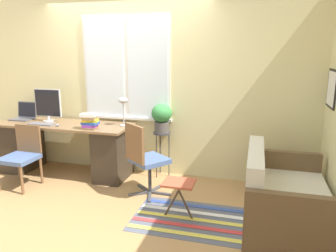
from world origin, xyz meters
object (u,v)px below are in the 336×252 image
at_px(laptop, 24,116).
at_px(plant_stand, 162,138).
at_px(book_stack, 90,121).
at_px(folding_stool, 179,186).
at_px(desk_lamp, 123,103).
at_px(office_chair_swivel, 145,158).
at_px(potted_plant, 162,116).
at_px(couch_loveseat, 282,200).
at_px(desk_chair_wooden, 22,154).
at_px(monitor, 48,105).
at_px(mouse, 57,125).
at_px(keyboard, 41,124).

distance_m(laptop, plant_stand, 2.21).
xyz_separation_m(book_stack, folding_stool, (1.42, -0.67, -0.50)).
bearing_deg(plant_stand, desk_lamp, -160.34).
height_order(office_chair_swivel, potted_plant, potted_plant).
xyz_separation_m(couch_loveseat, folding_stool, (-1.09, -0.16, 0.10)).
bearing_deg(couch_loveseat, folding_stool, 98.19).
relative_size(book_stack, plant_stand, 0.37).
bearing_deg(potted_plant, desk_chair_wooden, -154.01).
height_order(laptop, book_stack, laptop).
xyz_separation_m(laptop, office_chair_swivel, (2.17, -0.52, -0.33)).
bearing_deg(monitor, office_chair_swivel, -16.07).
bearing_deg(desk_chair_wooden, monitor, 90.54).
relative_size(laptop, plant_stand, 0.49).
height_order(desk_lamp, office_chair_swivel, desk_lamp).
bearing_deg(potted_plant, folding_stool, -65.17).
relative_size(laptop, mouse, 4.86).
relative_size(monitor, potted_plant, 1.19).
xyz_separation_m(monitor, folding_stool, (2.25, -0.94, -0.65)).
bearing_deg(folding_stool, desk_lamp, 137.18).
bearing_deg(office_chair_swivel, monitor, 21.76).
bearing_deg(laptop, folding_stool, -19.68).
bearing_deg(folding_stool, plant_stand, 114.83).
bearing_deg(book_stack, monitor, 162.06).
height_order(plant_stand, folding_stool, plant_stand).
relative_size(monitor, couch_loveseat, 0.36).
distance_m(desk_chair_wooden, plant_stand, 1.94).
xyz_separation_m(monitor, mouse, (0.31, -0.25, -0.24)).
height_order(monitor, mouse, monitor).
bearing_deg(book_stack, laptop, 166.96).
bearing_deg(plant_stand, monitor, -173.19).
bearing_deg(keyboard, monitor, 97.37).
bearing_deg(mouse, book_stack, -1.71).
distance_m(monitor, folding_stool, 2.52).
height_order(mouse, folding_stool, mouse).
bearing_deg(keyboard, couch_loveseat, -9.42).
distance_m(book_stack, couch_loveseat, 2.63).
bearing_deg(potted_plant, keyboard, -165.44).
height_order(keyboard, office_chair_swivel, office_chair_swivel).
bearing_deg(office_chair_swivel, book_stack, 23.59).
distance_m(monitor, desk_chair_wooden, 0.87).
xyz_separation_m(office_chair_swivel, folding_stool, (0.55, -0.45, -0.13)).
bearing_deg(couch_loveseat, monitor, 76.81).
bearing_deg(office_chair_swivel, desk_chair_wooden, 42.91).
bearing_deg(mouse, monitor, 140.71).
relative_size(keyboard, desk_lamp, 0.95).
height_order(desk_chair_wooden, folding_stool, desk_chair_wooden).
bearing_deg(desk_lamp, book_stack, -142.27).
distance_m(laptop, office_chair_swivel, 2.26).
bearing_deg(couch_loveseat, book_stack, 78.43).
relative_size(couch_loveseat, potted_plant, 3.28).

